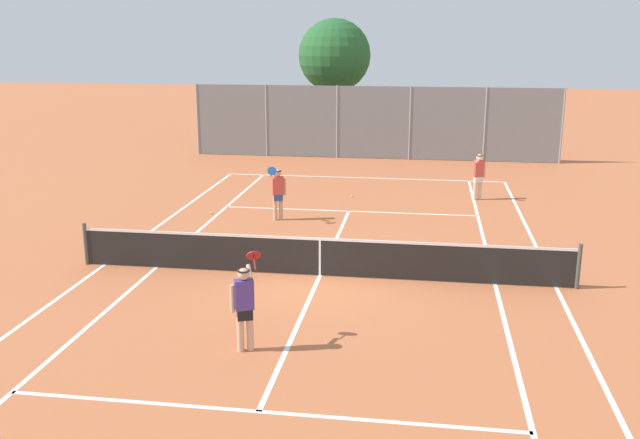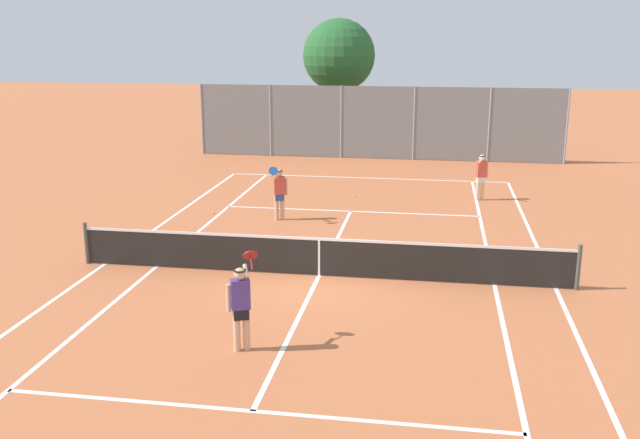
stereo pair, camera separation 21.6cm
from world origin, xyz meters
name	(u,v)px [view 1 (the left image)]	position (x,y,z in m)	size (l,w,h in m)	color
ground_plane	(320,276)	(0.00, 0.00, 0.00)	(120.00, 120.00, 0.00)	#BC663D
court_line_markings	(320,276)	(0.00, 0.00, 0.00)	(11.10, 23.90, 0.01)	white
tennis_net	(320,256)	(0.00, 0.00, 0.51)	(12.00, 0.10, 1.07)	#474C47
player_near_side	(244,303)	(-0.74, -4.28, 0.93)	(0.46, 0.88, 1.77)	#D8A884
player_far_left	(278,191)	(-2.06, 4.97, 0.93)	(0.45, 0.88, 1.77)	#D8A884
player_far_right	(479,174)	(4.25, 8.72, 0.91)	(0.44, 0.56, 1.60)	beige
loose_tennis_ball_0	(211,213)	(-4.35, 5.38, 0.03)	(0.07, 0.07, 0.07)	#D1DB33
loose_tennis_ball_1	(215,268)	(-2.64, 0.10, 0.03)	(0.07, 0.07, 0.07)	#D1DB33
loose_tennis_ball_2	(352,196)	(-0.12, 8.46, 0.03)	(0.07, 0.07, 0.07)	#D1DB33
back_fence	(373,123)	(0.00, 16.39, 1.66)	(16.67, 0.08, 3.32)	gray
tree_behind_left	(334,57)	(-2.21, 19.45, 4.46)	(3.55, 3.55, 6.31)	brown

